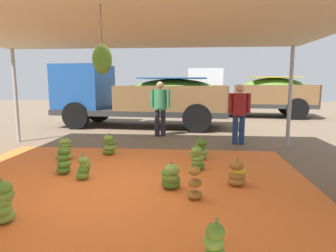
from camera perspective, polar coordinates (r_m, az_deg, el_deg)
ground_plane at (r=8.00m, az=-4.26°, el=-3.95°), size 40.00×40.00×0.00m
tarp_orange at (r=5.17m, az=-9.65°, el=-10.98°), size 6.59×5.28×0.01m
tent_canopy at (r=4.87m, az=-10.74°, el=19.20°), size 8.00×7.00×2.71m
banana_bunch_0 at (r=4.39m, az=5.20°, el=-11.21°), size 0.28×0.30×0.56m
banana_bunch_1 at (r=5.47m, az=-16.04°, el=-7.91°), size 0.31×0.33×0.46m
banana_bunch_2 at (r=3.02m, az=9.02°, el=-21.73°), size 0.32×0.32×0.45m
banana_bunch_3 at (r=4.18m, az=-29.37°, el=-13.00°), size 0.36×0.39×0.57m
banana_bunch_4 at (r=7.14m, az=-11.30°, el=-3.73°), size 0.39×0.36×0.52m
banana_bunch_5 at (r=5.83m, az=5.65°, el=-6.37°), size 0.37×0.37×0.51m
banana_bunch_6 at (r=6.95m, az=-19.35°, el=-4.35°), size 0.39×0.40×0.52m
banana_bunch_7 at (r=5.88m, az=-19.63°, el=-6.53°), size 0.38×0.38×0.55m
banana_bunch_9 at (r=6.58m, az=6.37°, el=-4.63°), size 0.44×0.41×0.51m
banana_bunch_10 at (r=5.08m, az=13.24°, el=-9.00°), size 0.43×0.43×0.47m
banana_bunch_13 at (r=4.80m, az=0.53°, el=-9.84°), size 0.42×0.42×0.44m
cargo_truck_main at (r=11.54m, az=-6.19°, el=5.94°), size 6.75×2.83×2.40m
cargo_truck_far at (r=15.55m, az=14.99°, el=6.40°), size 6.28×2.89×2.40m
worker_0 at (r=9.36m, az=-1.55°, el=4.18°), size 0.64×0.39×1.75m
worker_1 at (r=8.35m, az=13.65°, el=3.09°), size 0.61×0.37×1.66m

